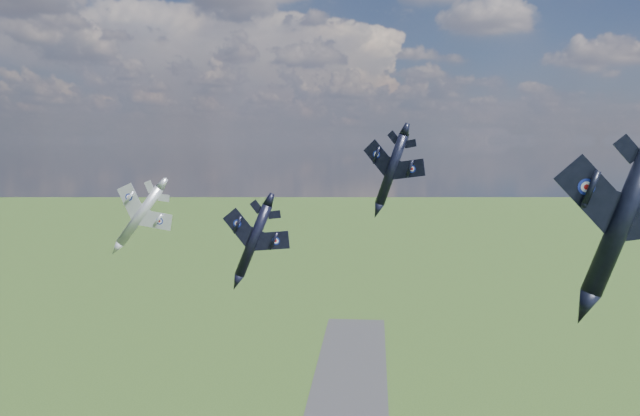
# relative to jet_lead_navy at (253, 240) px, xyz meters

# --- Properties ---
(jet_lead_navy) EXTENTS (10.37, 13.40, 5.94)m
(jet_lead_navy) POSITION_rel_jet_lead_navy_xyz_m (0.00, 0.00, 0.00)
(jet_lead_navy) COLOR black
(jet_right_navy) EXTENTS (12.91, 16.68, 6.83)m
(jet_right_navy) POSITION_rel_jet_lead_navy_xyz_m (32.08, -26.12, 6.15)
(jet_right_navy) COLOR black
(jet_high_navy) EXTENTS (16.54, 18.46, 6.63)m
(jet_high_navy) POSITION_rel_jet_lead_navy_xyz_m (16.80, 21.06, 7.50)
(jet_high_navy) COLOR black
(jet_left_silver) EXTENTS (9.50, 13.41, 7.90)m
(jet_left_silver) POSITION_rel_jet_lead_navy_xyz_m (-17.37, 9.06, 1.70)
(jet_left_silver) COLOR #ACAFB7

